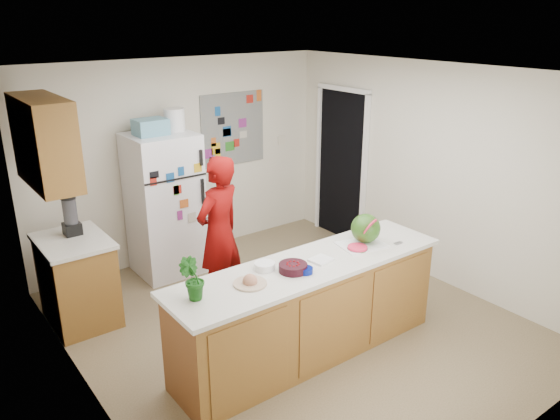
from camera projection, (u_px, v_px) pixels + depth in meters
floor at (292, 324)px, 5.58m from camera, size 4.00×4.50×0.02m
wall_back at (182, 160)px, 6.86m from camera, size 4.00×0.02×2.50m
wall_left at (79, 263)px, 4.02m from camera, size 0.02×4.50×2.50m
wall_right at (430, 173)px, 6.29m from camera, size 0.02×4.50×2.50m
ceiling at (294, 71)px, 4.72m from camera, size 4.00×4.50×0.02m
doorway at (342, 166)px, 7.44m from camera, size 0.03×0.85×2.04m
peninsula_base at (309, 311)px, 4.94m from camera, size 2.60×0.62×0.88m
peninsula_top at (310, 265)px, 4.78m from camera, size 2.68×0.70×0.04m
side_counter_base at (78, 282)px, 5.50m from camera, size 0.60×0.80×0.86m
side_counter_top at (72, 241)px, 5.34m from camera, size 0.64×0.84×0.04m
upper_cabinets at (44, 142)px, 4.89m from camera, size 0.35×1.00×0.80m
refrigerator at (165, 205)px, 6.45m from camera, size 0.75×0.70×1.70m
fridge_top_bin at (151, 127)px, 6.08m from camera, size 0.35×0.28×0.18m
photo_collage at (233, 129)px, 7.16m from camera, size 0.95×0.01×0.95m
person at (219, 233)px, 5.68m from camera, size 0.70×0.57×1.65m
blender_appliance at (71, 216)px, 5.39m from camera, size 0.14×0.14×0.38m
cutting_board at (362, 245)px, 5.15m from camera, size 0.48×0.40×0.01m
watermelon at (366, 228)px, 5.15m from camera, size 0.28×0.28×0.28m
watermelon_slice at (357, 247)px, 5.04m from camera, size 0.18×0.18×0.02m
cherry_bowl at (293, 268)px, 4.62m from camera, size 0.33×0.33×0.07m
white_bowl at (265, 266)px, 4.66m from camera, size 0.21×0.21×0.06m
cobalt_bowl at (306, 270)px, 4.59m from camera, size 0.15×0.15×0.05m
plate at (250, 284)px, 4.40m from camera, size 0.33×0.33×0.02m
paper_towel at (321, 260)px, 4.82m from camera, size 0.21×0.19×0.02m
keys at (398, 243)px, 5.18m from camera, size 0.09×0.04×0.01m
potted_plant at (192, 279)px, 4.13m from camera, size 0.24×0.23×0.34m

